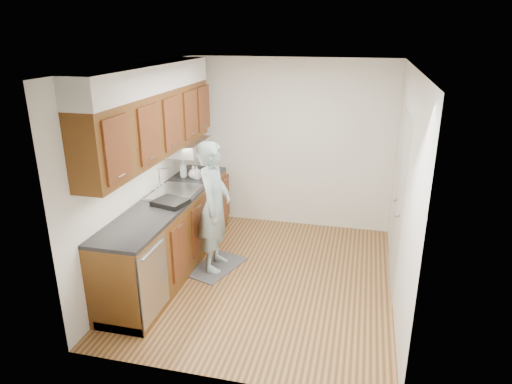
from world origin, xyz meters
TOP-DOWN VIEW (x-y plane):
  - floor at (0.00, 0.00)m, footprint 3.50×3.50m
  - ceiling at (0.00, 0.00)m, footprint 3.50×3.50m
  - wall_left at (-1.50, 0.00)m, footprint 0.02×3.50m
  - wall_right at (1.50, 0.00)m, footprint 0.02×3.50m
  - wall_back at (0.00, 1.75)m, footprint 3.00×0.02m
  - counter at (-1.20, -0.00)m, footprint 0.64×2.80m
  - upper_cabinets at (-1.33, 0.05)m, footprint 0.47×2.80m
  - closet_door at (1.49, 0.30)m, footprint 0.02×1.22m
  - floor_mat at (-0.66, 0.12)m, footprint 0.69×0.89m
  - person at (-0.66, 0.12)m, footprint 0.47×0.68m
  - soap_bottle_a at (-1.33, 0.81)m, footprint 0.11×0.11m
  - soap_bottle_b at (-1.13, 0.80)m, footprint 0.09×0.09m
  - soap_bottle_c at (-1.18, 0.80)m, footprint 0.19×0.19m
  - soda_can at (-0.98, 0.70)m, footprint 0.07×0.07m
  - dish_rack at (-1.08, -0.20)m, footprint 0.43×0.39m

SIDE VIEW (x-z plane):
  - floor at x=0.00m, z-range 0.00..0.00m
  - floor_mat at x=-0.66m, z-range 0.00..0.01m
  - counter at x=-1.20m, z-range -0.16..1.14m
  - person at x=-0.66m, z-range 0.01..1.86m
  - dish_rack at x=-1.08m, z-range 0.94..1.00m
  - soda_can at x=-0.98m, z-range 0.94..1.05m
  - closet_door at x=1.49m, z-range 0.00..2.05m
  - soap_bottle_b at x=-1.13m, z-range 0.94..1.12m
  - soap_bottle_c at x=-1.18m, z-range 0.94..1.12m
  - soap_bottle_a at x=-1.33m, z-range 0.94..1.20m
  - wall_left at x=-1.50m, z-range 0.00..2.50m
  - wall_right at x=1.50m, z-range 0.00..2.50m
  - wall_back at x=0.00m, z-range 0.00..2.50m
  - upper_cabinets at x=-1.33m, z-range 1.34..2.55m
  - ceiling at x=0.00m, z-range 2.50..2.50m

